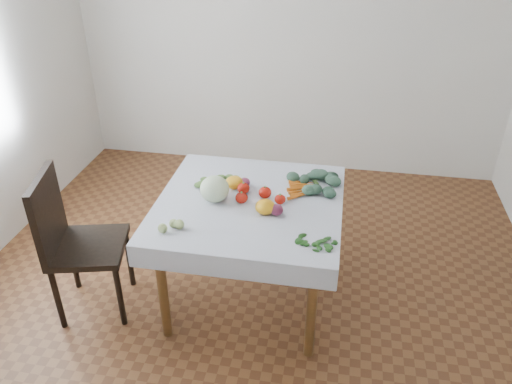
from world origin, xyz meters
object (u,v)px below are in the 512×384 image
at_px(cabbage, 215,189).
at_px(carrot_bunch, 302,189).
at_px(heirloom_back, 234,182).
at_px(table, 249,215).
at_px(chair, 71,236).

relative_size(cabbage, carrot_bunch, 0.72).
xyz_separation_m(cabbage, heirloom_back, (0.08, 0.17, -0.04)).
distance_m(table, chair, 1.10).
relative_size(table, heirloom_back, 8.74).
distance_m(chair, carrot_bunch, 1.46).
relative_size(chair, cabbage, 5.49).
bearing_deg(heirloom_back, cabbage, -116.56).
relative_size(table, carrot_bunch, 4.02).
bearing_deg(chair, table, 15.19).
xyz_separation_m(chair, heirloom_back, (0.94, 0.43, 0.23)).
xyz_separation_m(chair, cabbage, (0.85, 0.26, 0.28)).
bearing_deg(heirloom_back, carrot_bunch, 5.63).
distance_m(table, carrot_bunch, 0.37).
height_order(cabbage, heirloom_back, cabbage).
xyz_separation_m(table, cabbage, (-0.21, -0.03, 0.18)).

